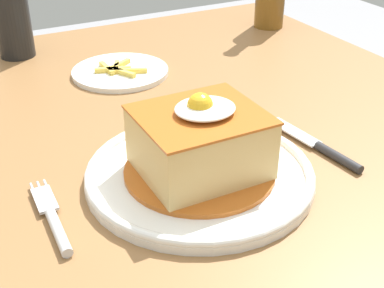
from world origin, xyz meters
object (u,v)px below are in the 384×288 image
Objects in this scene: fork at (54,221)px; side_plate_fries at (120,72)px; soda_can at (13,24)px; knife at (325,150)px; main_plate at (200,173)px.

side_plate_fries is at bearing 59.47° from fork.
soda_can is at bearing 128.33° from side_plate_fries.
fork is at bearing -120.53° from side_plate_fries.
knife is (0.36, -0.02, 0.00)m from fork.
soda_can reaches higher than main_plate.
fork is 0.83× the size of side_plate_fries.
fork is at bearing -178.30° from main_plate.
fork is (-0.18, -0.01, -0.00)m from main_plate.
soda_can reaches higher than knife.
knife is 1.34× the size of soda_can.
main_plate reaches higher than side_plate_fries.
main_plate is 1.68× the size of knife.
knife is 0.63m from soda_can.
side_plate_fries is at bearing -51.67° from soda_can.
side_plate_fries is (0.14, -0.18, -0.06)m from soda_can.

